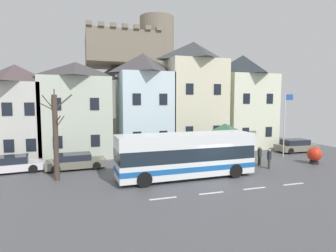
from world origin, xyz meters
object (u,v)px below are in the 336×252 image
(townhouse_00, at_px, (17,112))
(townhouse_04, at_px, (242,101))
(townhouse_02, at_px, (144,103))
(parked_car_02, at_px, (296,146))
(harbour_buoy, at_px, (314,155))
(hilltop_castle, at_px, (122,93))
(transit_bus, at_px, (186,156))
(townhouse_03, at_px, (193,97))
(parked_car_00, at_px, (75,161))
(pedestrian_01, at_px, (260,154))
(parked_car_03, at_px, (12,164))
(parked_car_01, at_px, (223,152))
(bus_shelter, at_px, (225,130))
(townhouse_01, at_px, (77,109))
(pedestrian_00, at_px, (269,158))
(public_bench, at_px, (221,153))
(flagpole, at_px, (285,120))

(townhouse_00, xyz_separation_m, townhouse_04, (24.46, -0.25, 1.00))
(townhouse_02, xyz_separation_m, parked_car_02, (15.63, -5.06, -4.57))
(townhouse_02, relative_size, harbour_buoy, 7.16)
(hilltop_castle, distance_m, transit_bus, 32.69)
(townhouse_03, relative_size, transit_bus, 1.20)
(parked_car_00, distance_m, pedestrian_01, 15.43)
(hilltop_castle, xyz_separation_m, parked_car_02, (15.00, -26.47, -6.25))
(townhouse_03, relative_size, parked_car_03, 2.70)
(townhouse_04, relative_size, parked_car_01, 2.62)
(hilltop_castle, bearing_deg, bus_shelter, -80.27)
(townhouse_00, height_order, parked_car_02, townhouse_00)
(townhouse_02, bearing_deg, townhouse_01, 178.29)
(townhouse_03, relative_size, townhouse_04, 1.10)
(townhouse_00, distance_m, parked_car_00, 9.09)
(parked_car_02, xyz_separation_m, pedestrian_00, (-7.52, -5.34, 0.20))
(townhouse_01, distance_m, public_bench, 14.98)
(townhouse_04, bearing_deg, townhouse_01, -179.92)
(transit_bus, bearing_deg, townhouse_02, 91.93)
(townhouse_03, xyz_separation_m, parked_car_03, (-17.20, -5.24, -5.37))
(transit_bus, bearing_deg, hilltop_castle, 88.46)
(transit_bus, bearing_deg, harbour_buoy, 1.64)
(harbour_buoy, bearing_deg, parked_car_02, 62.48)
(harbour_buoy, bearing_deg, parked_car_00, 167.69)
(townhouse_03, relative_size, parked_car_01, 2.87)
(parked_car_01, relative_size, parked_car_03, 0.94)
(parked_car_02, bearing_deg, townhouse_04, 125.59)
(pedestrian_00, bearing_deg, flagpole, 38.34)
(transit_bus, relative_size, parked_car_01, 2.39)
(townhouse_00, relative_size, bus_shelter, 2.48)
(parked_car_00, bearing_deg, hilltop_castle, 71.35)
(parked_car_02, height_order, pedestrian_01, pedestrian_01)
(townhouse_04, bearing_deg, transit_bus, -136.10)
(parked_car_01, relative_size, pedestrian_00, 2.58)
(townhouse_01, height_order, pedestrian_01, townhouse_01)
(hilltop_castle, relative_size, parked_car_00, 7.26)
(parked_car_00, bearing_deg, parked_car_02, -1.23)
(pedestrian_00, bearing_deg, townhouse_03, 103.69)
(bus_shelter, relative_size, pedestrian_00, 2.22)
(townhouse_02, distance_m, parked_car_01, 9.81)
(hilltop_castle, bearing_deg, parked_car_01, -77.74)
(hilltop_castle, xyz_separation_m, parked_car_01, (5.89, -27.09, -6.30))
(parked_car_02, bearing_deg, townhouse_01, 169.27)
(transit_bus, xyz_separation_m, harbour_buoy, (12.31, 0.70, -0.79))
(transit_bus, bearing_deg, parked_car_00, 144.85)
(townhouse_00, distance_m, hilltop_castle, 24.72)
(townhouse_04, height_order, pedestrian_01, townhouse_04)
(parked_car_01, bearing_deg, pedestrian_01, 116.03)
(harbour_buoy, bearing_deg, pedestrian_00, -177.01)
(townhouse_01, distance_m, parked_car_02, 23.41)
(bus_shelter, xyz_separation_m, parked_car_02, (10.03, 2.50, -2.27))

